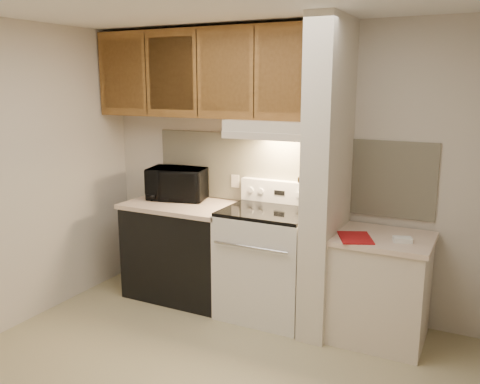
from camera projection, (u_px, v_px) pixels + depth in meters
The scene contains 48 objects.
floor at pixel (200, 380), 3.50m from camera, with size 3.60×3.60×0.00m, color tan.
wall_back at pixel (284, 169), 4.55m from camera, with size 3.60×0.02×2.50m, color beige.
wall_left at pixel (3, 180), 4.03m from camera, with size 0.02×3.00×2.50m, color beige.
backsplash at pixel (284, 171), 4.54m from camera, with size 2.60×0.02×0.63m, color beige.
range_body at pixel (268, 264), 4.41m from camera, with size 0.76×0.65×0.92m, color silver.
oven_window at pixel (252, 272), 4.13m from camera, with size 0.50×0.01×0.30m, color black.
oven_handle at pixel (250, 247), 4.05m from camera, with size 0.02×0.02×0.65m, color silver.
cooktop at pixel (268, 211), 4.31m from camera, with size 0.74×0.64×0.03m, color black.
range_backguard at pixel (281, 192), 4.54m from camera, with size 0.76×0.08×0.20m, color silver.
range_display at pixel (279, 193), 4.50m from camera, with size 0.10×0.01×0.04m, color black.
range_knob_left_outer at pixel (251, 190), 4.62m from camera, with size 0.05×0.05×0.02m, color silver.
range_knob_left_inner at pixel (261, 191), 4.58m from camera, with size 0.05×0.05×0.02m, color silver.
range_knob_right_inner at pixel (298, 195), 4.42m from camera, with size 0.05×0.05×0.02m, color silver.
range_knob_right_outer at pixel (309, 196), 4.38m from camera, with size 0.05×0.05×0.02m, color silver.
dishwasher_front at pixel (183, 252), 4.82m from camera, with size 1.00×0.63×0.87m, color black.
left_countertop at pixel (182, 205), 4.72m from camera, with size 1.04×0.67×0.04m, color beige.
spoon_rest at pixel (189, 198), 4.91m from camera, with size 0.20×0.06×0.01m, color black.
teal_jar at pixel (199, 194), 4.88m from camera, with size 0.09×0.09×0.09m, color #28625C.
outlet at pixel (235, 181), 4.77m from camera, with size 0.08×0.01×0.12m, color beige.
microwave at pixel (178, 183), 4.86m from camera, with size 0.55×0.37×0.30m, color black.
partition_pillar at pixel (327, 180), 4.02m from camera, with size 0.22×0.70×2.50m, color beige.
pillar_trim at pixel (314, 173), 4.06m from camera, with size 0.01×0.70×0.04m, color brown.
knife_strip at pixel (311, 171), 4.01m from camera, with size 0.02×0.42×0.04m, color black.
knife_blade_a at pixel (302, 187), 3.89m from camera, with size 0.01×0.04×0.16m, color silver.
knife_handle_a at pixel (303, 168), 3.87m from camera, with size 0.02×0.02×0.10m, color black.
knife_blade_b at pixel (305, 187), 3.96m from camera, with size 0.01×0.04×0.18m, color silver.
knife_handle_b at pixel (306, 166), 3.93m from camera, with size 0.02×0.02×0.10m, color black.
knife_blade_c at pixel (309, 186), 4.04m from camera, with size 0.01×0.04×0.20m, color silver.
knife_handle_c at pixel (309, 165), 4.00m from camera, with size 0.02×0.02×0.10m, color black.
knife_blade_d at pixel (313, 182), 4.12m from camera, with size 0.01×0.04×0.16m, color silver.
knife_handle_d at pixel (313, 163), 4.08m from camera, with size 0.02×0.02×0.10m, color black.
knife_blade_e at pixel (316, 181), 4.19m from camera, with size 0.01×0.04×0.18m, color silver.
knife_handle_e at pixel (317, 162), 4.16m from camera, with size 0.02×0.02×0.10m, color black.
oven_mitt at pixel (318, 178), 4.23m from camera, with size 0.03×0.11×0.25m, color gray.
right_cab_base at pixel (380, 290), 3.99m from camera, with size 0.70×0.60×0.81m, color beige.
right_countertop at pixel (383, 239), 3.91m from camera, with size 0.74×0.64×0.04m, color beige.
red_folder at pixel (355, 238), 3.85m from camera, with size 0.23×0.32×0.01m, color maroon.
white_box at pixel (402, 240), 3.76m from camera, with size 0.13×0.09×0.04m, color white.
range_hood at pixel (275, 129), 4.28m from camera, with size 0.78×0.44×0.15m, color beige.
hood_lip at pixel (265, 136), 4.10m from camera, with size 0.78×0.04×0.06m, color beige.
upper_cabinets at pixel (206, 74), 4.52m from camera, with size 2.18×0.33×0.77m, color brown.
cab_door_a at pixel (122, 74), 4.74m from camera, with size 0.46×0.01×0.63m, color brown.
cab_gap_a at pixel (146, 74), 4.62m from camera, with size 0.01×0.01×0.73m, color black.
cab_door_b at pixel (171, 74), 4.50m from camera, with size 0.46×0.01×0.63m, color brown.
cab_gap_b at pixel (197, 73), 4.38m from camera, with size 0.01×0.01×0.73m, color black.
cab_door_c at pixel (225, 73), 4.26m from camera, with size 0.46×0.01×0.63m, color brown.
cab_gap_c at pixel (254, 73), 4.14m from camera, with size 0.01×0.01×0.73m, color black.
cab_door_d at pixel (285, 73), 4.02m from camera, with size 0.46×0.01×0.63m, color brown.
Camera 1 is at (1.67, -2.69, 2.01)m, focal length 38.00 mm.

